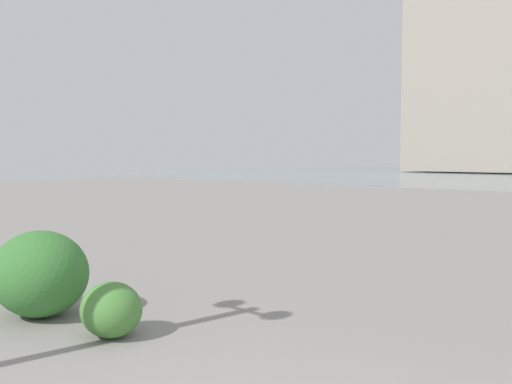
% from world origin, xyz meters
% --- Properties ---
extents(building_annex, '(14.43, 13.90, 39.82)m').
position_xyz_m(building_annex, '(20.19, -63.76, 18.87)').
color(building_annex, '#9E9384').
rests_on(building_annex, ground).
extents(shrub_round, '(0.62, 0.56, 0.53)m').
position_xyz_m(shrub_round, '(2.80, -1.43, 0.26)').
color(shrub_round, '#477F38').
rests_on(shrub_round, ground).
extents(shrub_wide, '(1.09, 0.98, 0.93)m').
position_xyz_m(shrub_wide, '(3.95, -1.32, 0.46)').
color(shrub_wide, '#387533').
rests_on(shrub_wide, ground).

